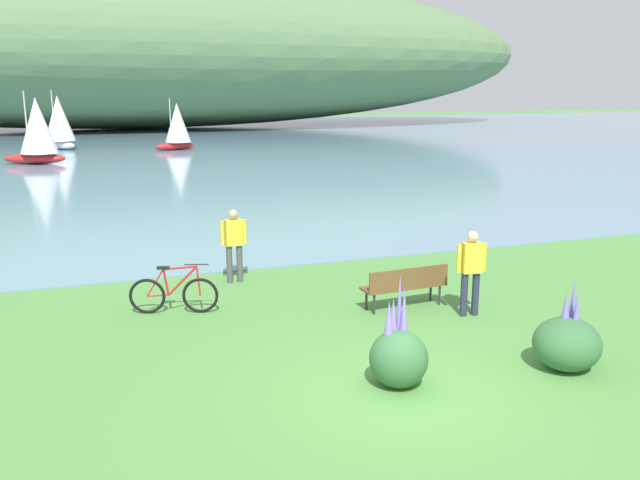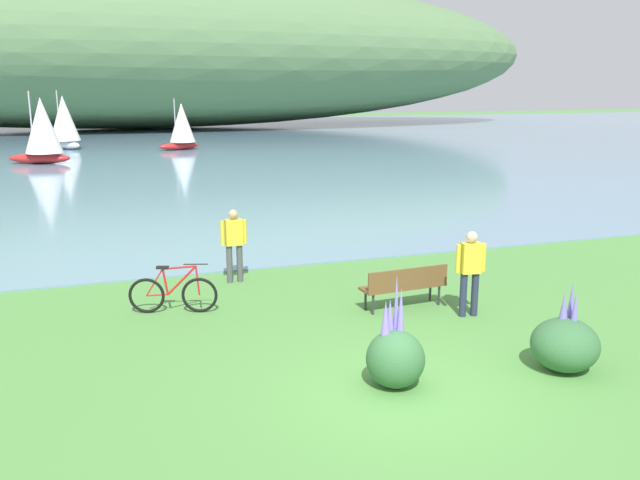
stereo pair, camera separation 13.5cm
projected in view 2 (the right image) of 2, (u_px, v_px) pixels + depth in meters
name	position (u px, v px, depth m)	size (l,w,h in m)	color
ground_plane	(399.00, 393.00, 9.77)	(200.00, 200.00, 0.00)	#518E42
bay_water	(144.00, 143.00, 53.30)	(180.00, 80.00, 0.04)	#6B8EA8
distant_hillside	(136.00, 49.00, 70.13)	(93.31, 28.00, 16.53)	#567A4C
park_bench_near_camera	(405.00, 284.00, 13.38)	(1.83, 0.60, 0.88)	brown
bicycle_leaning_near_bench	(173.00, 294.00, 13.16)	(1.71, 0.57, 1.01)	black
person_at_shoreline	(234.00, 241.00, 15.11)	(0.61, 0.23, 1.71)	#4C4C51
person_on_the_grass	(470.00, 268.00, 12.84)	(0.60, 0.27, 1.71)	#282D47
echium_bush_closest_to_camera	(565.00, 344.00, 10.47)	(1.07, 1.07, 1.43)	#386B3D
echium_bush_beside_closest	(395.00, 356.00, 9.89)	(0.89, 0.89, 1.71)	#386B3D
sailboat_nearest_to_shore	(64.00, 122.00, 47.28)	(3.13, 3.44, 4.15)	white
sailboat_mid_bay	(42.00, 130.00, 38.20)	(3.68, 2.64, 4.17)	#B22323
sailboat_toward_hillside	(182.00, 126.00, 46.96)	(3.17, 2.30, 3.59)	#B22323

